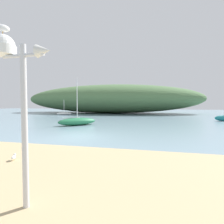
{
  "coord_description": "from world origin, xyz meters",
  "views": [
    {
      "loc": [
        5.28,
        -11.84,
        2.32
      ],
      "look_at": [
        1.38,
        4.05,
        1.54
      ],
      "focal_mm": 29.64,
      "sensor_mm": 36.0,
      "label": 1
    }
  ],
  "objects_px": {
    "sailboat_east_reach": "(64,114)",
    "seagull_upper_strand": "(14,157)",
    "sailboat_outer_mooring": "(224,118)",
    "seagull_on_radar": "(2,27)",
    "sailboat_far_right": "(77,121)",
    "mast_structure": "(12,66)"
  },
  "relations": [
    {
      "from": "sailboat_outer_mooring",
      "to": "sailboat_far_right",
      "type": "relative_size",
      "value": 0.61
    },
    {
      "from": "sailboat_east_reach",
      "to": "seagull_upper_strand",
      "type": "height_order",
      "value": "sailboat_east_reach"
    },
    {
      "from": "seagull_on_radar",
      "to": "sailboat_outer_mooring",
      "type": "height_order",
      "value": "seagull_on_radar"
    },
    {
      "from": "sailboat_far_right",
      "to": "seagull_upper_strand",
      "type": "relative_size",
      "value": 14.93
    },
    {
      "from": "sailboat_east_reach",
      "to": "seagull_upper_strand",
      "type": "bearing_deg",
      "value": -65.1
    },
    {
      "from": "mast_structure",
      "to": "seagull_upper_strand",
      "type": "distance_m",
      "value": 4.37
    },
    {
      "from": "seagull_on_radar",
      "to": "seagull_upper_strand",
      "type": "relative_size",
      "value": 0.94
    },
    {
      "from": "sailboat_far_right",
      "to": "seagull_upper_strand",
      "type": "distance_m",
      "value": 12.61
    },
    {
      "from": "mast_structure",
      "to": "sailboat_east_reach",
      "type": "distance_m",
      "value": 33.42
    },
    {
      "from": "sailboat_east_reach",
      "to": "mast_structure",
      "type": "bearing_deg",
      "value": -63.35
    },
    {
      "from": "sailboat_outer_mooring",
      "to": "seagull_on_radar",
      "type": "bearing_deg",
      "value": -116.01
    },
    {
      "from": "sailboat_east_reach",
      "to": "seagull_on_radar",
      "type": "bearing_deg",
      "value": -63.68
    },
    {
      "from": "sailboat_outer_mooring",
      "to": "seagull_upper_strand",
      "type": "bearing_deg",
      "value": -122.87
    },
    {
      "from": "seagull_upper_strand",
      "to": "sailboat_east_reach",
      "type": "bearing_deg",
      "value": 114.9
    },
    {
      "from": "seagull_on_radar",
      "to": "sailboat_outer_mooring",
      "type": "relative_size",
      "value": 0.1
    },
    {
      "from": "sailboat_outer_mooring",
      "to": "sailboat_east_reach",
      "type": "relative_size",
      "value": 1.03
    },
    {
      "from": "seagull_on_radar",
      "to": "seagull_upper_strand",
      "type": "bearing_deg",
      "value": 129.44
    },
    {
      "from": "sailboat_far_right",
      "to": "seagull_upper_strand",
      "type": "height_order",
      "value": "sailboat_far_right"
    },
    {
      "from": "mast_structure",
      "to": "seagull_upper_strand",
      "type": "bearing_deg",
      "value": 132.21
    },
    {
      "from": "mast_structure",
      "to": "seagull_on_radar",
      "type": "relative_size",
      "value": 11.14
    },
    {
      "from": "seagull_on_radar",
      "to": "seagull_upper_strand",
      "type": "height_order",
      "value": "seagull_on_radar"
    },
    {
      "from": "sailboat_east_reach",
      "to": "sailboat_outer_mooring",
      "type": "bearing_deg",
      "value": -13.29
    }
  ]
}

